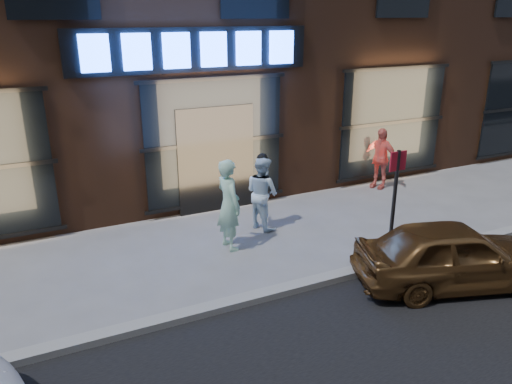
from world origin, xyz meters
TOP-DOWN VIEW (x-y plane):
  - ground at (0.00, 0.00)m, footprint 90.00×90.00m
  - curb at (0.00, 0.00)m, footprint 60.00×0.25m
  - man_bowtie at (-0.51, 1.95)m, footprint 0.50×0.69m
  - man_cap at (0.49, 2.56)m, footprint 0.79×0.90m
  - passerby at (4.38, 3.57)m, footprint 0.72×1.00m
  - gold_sedan at (2.31, -0.97)m, footprint 3.53×2.25m
  - sign_post at (1.85, 0.10)m, footprint 0.34×0.07m

SIDE VIEW (x-z plane):
  - ground at x=0.00m, z-range 0.00..0.00m
  - curb at x=0.00m, z-range 0.00..0.12m
  - gold_sedan at x=2.31m, z-range 0.00..1.12m
  - man_cap at x=0.49m, z-range 0.00..1.56m
  - passerby at x=4.38m, z-range 0.00..1.58m
  - man_bowtie at x=-0.51m, z-range 0.00..1.79m
  - sign_post at x=1.85m, z-range 0.22..2.35m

